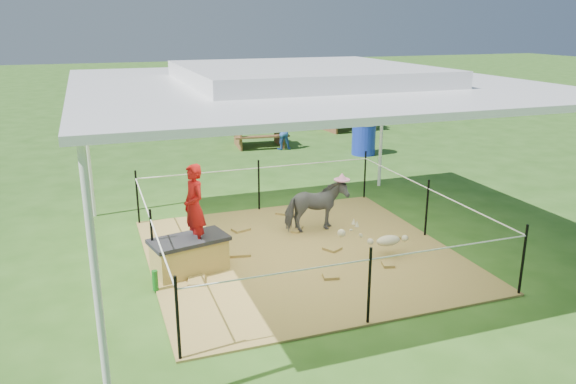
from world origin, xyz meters
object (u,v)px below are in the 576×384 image
object	(u,v)px
woman	(194,200)
pony	(316,207)
straw_bale	(190,256)
picnic_table_near	(259,135)
distant_person	(282,132)
trash_barrel	(364,137)
picnic_table_far	(346,118)
green_bottle	(155,280)
foal	(388,239)

from	to	relation	value
woman	pony	size ratio (longest dim) A/B	1.17
straw_bale	picnic_table_near	size ratio (longest dim) A/B	0.65
woman	distant_person	bearing A→B (deg)	139.15
woman	trash_barrel	xyz separation A→B (m)	(5.72, 5.95, -0.60)
pony	picnic_table_near	bearing A→B (deg)	-9.92
pony	picnic_table_far	xyz separation A→B (m)	(4.66, 8.62, -0.08)
green_bottle	trash_barrel	distance (m)	9.03
distant_person	woman	bearing A→B (deg)	69.09
pony	foal	size ratio (longest dim) A/B	1.06
trash_barrel	picnic_table_far	world-z (taller)	trash_barrel
woman	green_bottle	size ratio (longest dim) A/B	4.32
trash_barrel	distant_person	bearing A→B (deg)	144.37
woman	picnic_table_far	xyz separation A→B (m)	(6.89, 9.50, -0.70)
pony	trash_barrel	distance (m)	6.15
foal	picnic_table_near	bearing A→B (deg)	84.53
green_bottle	distant_person	world-z (taller)	distant_person
green_bottle	pony	bearing A→B (deg)	24.92
green_bottle	picnic_table_near	world-z (taller)	picnic_table_near
woman	pony	world-z (taller)	woman
straw_bale	woman	size ratio (longest dim) A/B	0.83
pony	picnic_table_near	xyz separation A→B (m)	(1.10, 7.02, -0.15)
picnic_table_near	straw_bale	bearing A→B (deg)	-108.50
woman	foal	size ratio (longest dim) A/B	1.24
distant_person	picnic_table_near	bearing A→B (deg)	-43.19
straw_bale	trash_barrel	size ratio (longest dim) A/B	1.03
picnic_table_near	distant_person	xyz separation A→B (m)	(0.51, -0.61, 0.19)
woman	trash_barrel	distance (m)	8.27
green_bottle	foal	size ratio (longest dim) A/B	0.29
pony	woman	bearing A→B (deg)	110.68
trash_barrel	picnic_table_far	xyz separation A→B (m)	(1.17, 3.56, -0.10)
woman	green_bottle	xyz separation A→B (m)	(-0.65, -0.45, -0.93)
green_bottle	distant_person	xyz separation A→B (m)	(4.48, 7.75, 0.34)
pony	foal	bearing A→B (deg)	-155.37
foal	picnic_table_near	size ratio (longest dim) A/B	0.63
picnic_table_far	trash_barrel	bearing A→B (deg)	-113.70
straw_bale	distant_person	xyz separation A→B (m)	(3.93, 7.30, 0.26)
straw_bale	pony	bearing A→B (deg)	20.85
woman	distant_person	size ratio (longest dim) A/B	1.20
straw_bale	pony	size ratio (longest dim) A/B	0.97
straw_bale	woman	xyz separation A→B (m)	(0.10, 0.00, 0.84)
straw_bale	woman	bearing A→B (deg)	0.00
woman	picnic_table_near	bearing A→B (deg)	144.06
picnic_table_far	pony	bearing A→B (deg)	-123.89
pony	distant_person	xyz separation A→B (m)	(1.61, 6.41, 0.04)
green_bottle	foal	world-z (taller)	foal
pony	green_bottle	bearing A→B (deg)	113.89
pony	trash_barrel	world-z (taller)	trash_barrel
foal	picnic_table_far	distance (m)	10.74
woman	pony	xyz separation A→B (m)	(2.23, 0.89, -0.62)
straw_bale	trash_barrel	xyz separation A→B (m)	(5.82, 5.95, 0.24)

